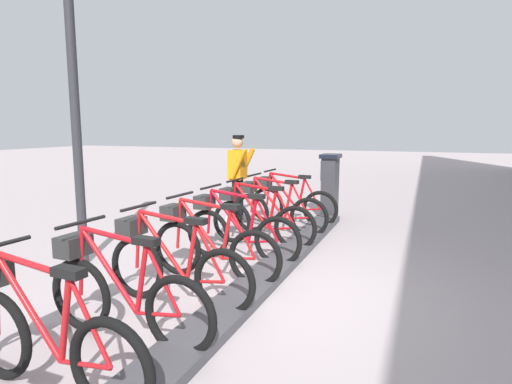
{
  "coord_description": "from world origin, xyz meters",
  "views": [
    {
      "loc": [
        -1.71,
        4.21,
        1.81
      ],
      "look_at": [
        0.5,
        -1.41,
        0.9
      ],
      "focal_mm": 30.31,
      "sensor_mm": 36.0,
      "label": 1
    }
  ],
  "objects_px": {
    "bike_docked_1": "(275,209)",
    "bike_docked_3": "(237,230)",
    "bike_docked_7": "(41,335)",
    "lamp_post": "(72,52)",
    "bike_docked_0": "(289,202)",
    "bike_docked_6": "(120,293)",
    "payment_kiosk": "(330,185)",
    "bike_docked_5": "(172,265)",
    "worker_near_rack": "(238,174)",
    "bike_docked_2": "(258,218)",
    "bike_docked_4": "(209,245)"
  },
  "relations": [
    {
      "from": "payment_kiosk",
      "to": "bike_docked_7",
      "type": "height_order",
      "value": "payment_kiosk"
    },
    {
      "from": "bike_docked_5",
      "to": "worker_near_rack",
      "type": "bearing_deg",
      "value": -75.65
    },
    {
      "from": "payment_kiosk",
      "to": "bike_docked_6",
      "type": "relative_size",
      "value": 0.74
    },
    {
      "from": "bike_docked_0",
      "to": "bike_docked_3",
      "type": "relative_size",
      "value": 1.0
    },
    {
      "from": "bike_docked_0",
      "to": "bike_docked_6",
      "type": "relative_size",
      "value": 1.0
    },
    {
      "from": "bike_docked_3",
      "to": "lamp_post",
      "type": "distance_m",
      "value": 3.09
    },
    {
      "from": "bike_docked_5",
      "to": "worker_near_rack",
      "type": "height_order",
      "value": "worker_near_rack"
    },
    {
      "from": "bike_docked_4",
      "to": "bike_docked_6",
      "type": "xyz_separation_m",
      "value": [
        0.0,
        1.61,
        0.0
      ]
    },
    {
      "from": "bike_docked_3",
      "to": "bike_docked_7",
      "type": "relative_size",
      "value": 1.0
    },
    {
      "from": "bike_docked_4",
      "to": "bike_docked_7",
      "type": "relative_size",
      "value": 1.0
    },
    {
      "from": "bike_docked_1",
      "to": "lamp_post",
      "type": "height_order",
      "value": "lamp_post"
    },
    {
      "from": "payment_kiosk",
      "to": "bike_docked_4",
      "type": "xyz_separation_m",
      "value": [
        0.57,
        4.13,
        -0.24
      ]
    },
    {
      "from": "bike_docked_1",
      "to": "bike_docked_2",
      "type": "distance_m",
      "value": 0.81
    },
    {
      "from": "bike_docked_1",
      "to": "worker_near_rack",
      "type": "distance_m",
      "value": 1.34
    },
    {
      "from": "bike_docked_1",
      "to": "worker_near_rack",
      "type": "height_order",
      "value": "worker_near_rack"
    },
    {
      "from": "bike_docked_7",
      "to": "lamp_post",
      "type": "relative_size",
      "value": 0.41
    },
    {
      "from": "bike_docked_4",
      "to": "bike_docked_5",
      "type": "xyz_separation_m",
      "value": [
        0.0,
        0.81,
        0.0
      ]
    },
    {
      "from": "bike_docked_1",
      "to": "bike_docked_3",
      "type": "distance_m",
      "value": 1.61
    },
    {
      "from": "bike_docked_2",
      "to": "bike_docked_7",
      "type": "distance_m",
      "value": 4.03
    },
    {
      "from": "worker_near_rack",
      "to": "bike_docked_5",
      "type": "bearing_deg",
      "value": 104.35
    },
    {
      "from": "bike_docked_7",
      "to": "payment_kiosk",
      "type": "bearing_deg",
      "value": -94.99
    },
    {
      "from": "bike_docked_0",
      "to": "bike_docked_7",
      "type": "height_order",
      "value": "same"
    },
    {
      "from": "lamp_post",
      "to": "bike_docked_4",
      "type": "bearing_deg",
      "value": -178.22
    },
    {
      "from": "bike_docked_3",
      "to": "bike_docked_6",
      "type": "relative_size",
      "value": 1.0
    },
    {
      "from": "lamp_post",
      "to": "worker_near_rack",
      "type": "bearing_deg",
      "value": -104.83
    },
    {
      "from": "bike_docked_2",
      "to": "bike_docked_6",
      "type": "bearing_deg",
      "value": 90.0
    },
    {
      "from": "bike_docked_6",
      "to": "worker_near_rack",
      "type": "distance_m",
      "value": 4.89
    },
    {
      "from": "bike_docked_3",
      "to": "bike_docked_6",
      "type": "distance_m",
      "value": 2.42
    },
    {
      "from": "bike_docked_3",
      "to": "bike_docked_5",
      "type": "distance_m",
      "value": 1.61
    },
    {
      "from": "bike_docked_7",
      "to": "worker_near_rack",
      "type": "distance_m",
      "value": 5.68
    },
    {
      "from": "bike_docked_1",
      "to": "bike_docked_3",
      "type": "height_order",
      "value": "same"
    },
    {
      "from": "bike_docked_4",
      "to": "worker_near_rack",
      "type": "distance_m",
      "value": 3.34
    },
    {
      "from": "bike_docked_3",
      "to": "lamp_post",
      "type": "height_order",
      "value": "lamp_post"
    },
    {
      "from": "bike_docked_6",
      "to": "bike_docked_7",
      "type": "xyz_separation_m",
      "value": [
        0.0,
        0.81,
        0.0
      ]
    },
    {
      "from": "bike_docked_3",
      "to": "bike_docked_4",
      "type": "xyz_separation_m",
      "value": [
        0.0,
        0.81,
        0.0
      ]
    },
    {
      "from": "bike_docked_3",
      "to": "bike_docked_0",
      "type": "bearing_deg",
      "value": -90.0
    },
    {
      "from": "bike_docked_0",
      "to": "bike_docked_4",
      "type": "xyz_separation_m",
      "value": [
        0.0,
        3.22,
        0.0
      ]
    },
    {
      "from": "bike_docked_5",
      "to": "bike_docked_7",
      "type": "distance_m",
      "value": 1.61
    },
    {
      "from": "payment_kiosk",
      "to": "bike_docked_5",
      "type": "distance_m",
      "value": 4.97
    },
    {
      "from": "bike_docked_1",
      "to": "bike_docked_4",
      "type": "xyz_separation_m",
      "value": [
        0.0,
        2.42,
        0.0
      ]
    },
    {
      "from": "bike_docked_2",
      "to": "bike_docked_3",
      "type": "distance_m",
      "value": 0.81
    },
    {
      "from": "payment_kiosk",
      "to": "bike_docked_7",
      "type": "relative_size",
      "value": 0.74
    },
    {
      "from": "bike_docked_4",
      "to": "bike_docked_5",
      "type": "height_order",
      "value": "same"
    },
    {
      "from": "bike_docked_0",
      "to": "bike_docked_5",
      "type": "relative_size",
      "value": 1.0
    },
    {
      "from": "payment_kiosk",
      "to": "bike_docked_3",
      "type": "distance_m",
      "value": 3.38
    },
    {
      "from": "bike_docked_5",
      "to": "bike_docked_6",
      "type": "relative_size",
      "value": 1.0
    },
    {
      "from": "bike_docked_3",
      "to": "bike_docked_4",
      "type": "relative_size",
      "value": 1.0
    },
    {
      "from": "bike_docked_0",
      "to": "bike_docked_6",
      "type": "distance_m",
      "value": 4.83
    },
    {
      "from": "bike_docked_0",
      "to": "bike_docked_5",
      "type": "bearing_deg",
      "value": 90.0
    },
    {
      "from": "lamp_post",
      "to": "bike_docked_5",
      "type": "bearing_deg",
      "value": 158.09
    }
  ]
}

